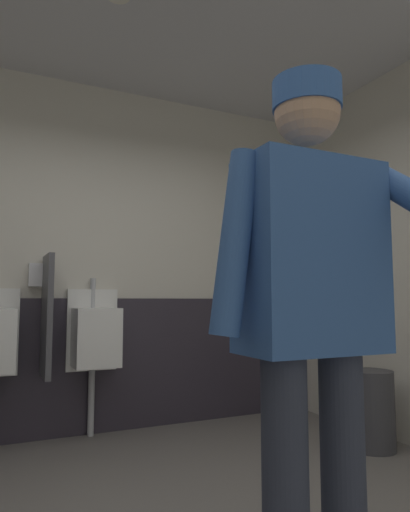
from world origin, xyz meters
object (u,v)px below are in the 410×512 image
(trash_bin, at_px, (371,410))
(soap_dispenser, at_px, (35,275))
(urinal_middle, at_px, (95,337))
(person, at_px, (313,301))

(trash_bin, relative_size, soap_dispenser, 3.08)
(urinal_middle, height_order, person, person)
(trash_bin, bearing_deg, soap_dispenser, 150.64)
(person, bearing_deg, trash_bin, 40.69)
(person, relative_size, trash_bin, 3.22)
(trash_bin, xyz_separation_m, soap_dispenser, (-2.20, 1.24, 0.98))
(urinal_middle, bearing_deg, trash_bin, -32.54)
(trash_bin, bearing_deg, person, -139.31)
(trash_bin, bearing_deg, urinal_middle, 147.46)
(urinal_middle, bearing_deg, soap_dispenser, 165.02)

